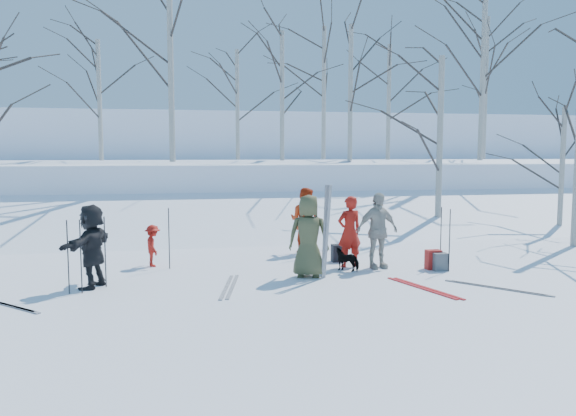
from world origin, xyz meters
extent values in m
plane|color=white|center=(0.00, 0.00, 0.00)|extent=(120.00, 120.00, 0.00)
cube|color=white|center=(0.00, 7.00, 0.15)|extent=(70.00, 9.49, 4.12)
cube|color=white|center=(0.00, 17.00, 1.00)|extent=(70.00, 18.00, 2.20)
cube|color=white|center=(0.00, 38.00, 2.00)|extent=(90.00, 30.00, 6.00)
imported|color=#44462A|center=(0.19, 0.28, 0.85)|extent=(0.94, 0.75, 1.69)
imported|color=#AE1810|center=(1.31, 1.11, 0.79)|extent=(0.64, 0.49, 1.58)
imported|color=#B32B0D|center=(0.72, 3.00, 0.83)|extent=(1.02, 0.98, 1.65)
imported|color=#AE1810|center=(-2.98, 1.96, 0.47)|extent=(0.46, 0.66, 0.93)
imported|color=beige|center=(1.87, 0.86, 0.83)|extent=(1.03, 0.56, 1.67)
imported|color=black|center=(-4.00, 0.17, 0.79)|extent=(1.01, 1.53, 1.58)
imported|color=black|center=(1.16, 0.73, 0.24)|extent=(0.61, 0.56, 0.48)
cube|color=silver|center=(0.47, 0.04, 0.95)|extent=(0.11, 0.17, 1.90)
cube|color=silver|center=(0.51, 0.03, 0.95)|extent=(0.15, 0.23, 1.89)
cylinder|color=black|center=(-4.13, -0.25, 0.67)|extent=(0.02, 0.02, 1.34)
cylinder|color=black|center=(-2.61, 1.62, 0.67)|extent=(0.02, 0.02, 1.34)
cylinder|color=black|center=(3.26, 0.23, 0.67)|extent=(0.02, 0.02, 1.34)
cylinder|color=black|center=(3.28, 0.69, 0.67)|extent=(0.02, 0.02, 1.34)
cylinder|color=black|center=(-3.76, 0.16, 0.67)|extent=(0.02, 0.02, 1.34)
cylinder|color=black|center=(0.90, 2.56, 0.67)|extent=(0.02, 0.02, 1.34)
cylinder|color=black|center=(-4.34, -0.26, 0.67)|extent=(0.02, 0.02, 1.34)
cylinder|color=black|center=(0.69, 2.37, 0.67)|extent=(0.02, 0.02, 1.34)
cube|color=#A51E19|center=(3.03, 0.51, 0.21)|extent=(0.32, 0.22, 0.42)
cube|color=#505357|center=(3.11, 0.35, 0.19)|extent=(0.30, 0.20, 0.38)
cube|color=black|center=(1.25, 1.72, 0.20)|extent=(0.34, 0.24, 0.40)
camera|label=1|loc=(-2.34, -10.70, 2.54)|focal=35.00mm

